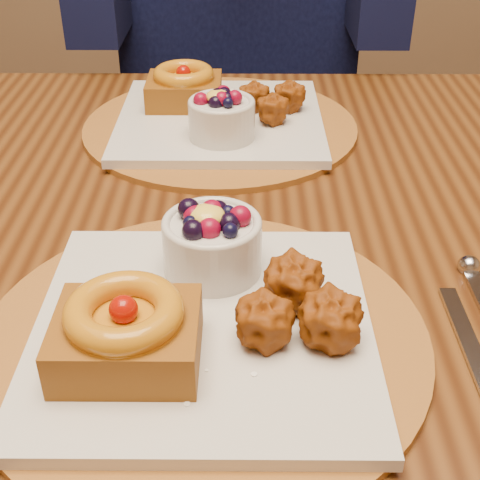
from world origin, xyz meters
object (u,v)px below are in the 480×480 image
Objects in this scene: dining_table at (216,264)px; chair_far at (212,155)px; place_setting_far at (218,115)px; place_setting_near at (200,313)px.

dining_table is 0.80m from chair_far.
place_setting_far reaches higher than chair_far.
place_setting_near is at bearing -86.31° from chair_far.
dining_table is at bearing -89.36° from place_setting_far.
place_setting_far is (0.00, 0.43, -0.00)m from place_setting_near.
place_setting_near is 1.04m from chair_far.
dining_table is 0.24m from place_setting_far.
chair_far is (-0.04, 0.77, -0.23)m from dining_table.
place_setting_far is 0.65m from chair_far.
place_setting_far is (-0.00, 0.22, 0.10)m from dining_table.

